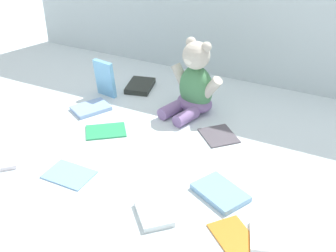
{
  "coord_description": "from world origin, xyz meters",
  "views": [
    {
      "loc": [
        0.4,
        -0.94,
        0.67
      ],
      "look_at": [
        -0.02,
        -0.1,
        0.1
      ],
      "focal_mm": 46.69,
      "sensor_mm": 36.0,
      "label": 1
    }
  ],
  "objects_px": {
    "book_case_4": "(220,193)",
    "book_case_5": "(69,174)",
    "book_case_8": "(281,239)",
    "book_case_6": "(105,79)",
    "book_case_0": "(234,236)",
    "book_case_3": "(140,86)",
    "teddy_bear": "(194,86)",
    "book_case_10": "(106,130)",
    "book_case_9": "(91,108)",
    "book_case_2": "(219,135)",
    "book_case_7": "(154,213)"
  },
  "relations": [
    {
      "from": "book_case_7",
      "to": "book_case_10",
      "type": "height_order",
      "value": "book_case_7"
    },
    {
      "from": "book_case_4",
      "to": "book_case_5",
      "type": "distance_m",
      "value": 0.38
    },
    {
      "from": "book_case_3",
      "to": "book_case_5",
      "type": "xyz_separation_m",
      "value": [
        0.08,
        -0.51,
        -0.0
      ]
    },
    {
      "from": "book_case_7",
      "to": "book_case_6",
      "type": "bearing_deg",
      "value": -90.07
    },
    {
      "from": "book_case_3",
      "to": "book_case_5",
      "type": "bearing_deg",
      "value": -94.39
    },
    {
      "from": "book_case_4",
      "to": "book_case_9",
      "type": "xyz_separation_m",
      "value": [
        -0.51,
        0.21,
        -0.0
      ]
    },
    {
      "from": "book_case_9",
      "to": "book_case_2",
      "type": "bearing_deg",
      "value": -146.34
    },
    {
      "from": "book_case_3",
      "to": "book_case_6",
      "type": "distance_m",
      "value": 0.13
    },
    {
      "from": "teddy_bear",
      "to": "book_case_2",
      "type": "height_order",
      "value": "teddy_bear"
    },
    {
      "from": "teddy_bear",
      "to": "book_case_0",
      "type": "distance_m",
      "value": 0.55
    },
    {
      "from": "book_case_6",
      "to": "book_case_5",
      "type": "bearing_deg",
      "value": -60.07
    },
    {
      "from": "teddy_bear",
      "to": "book_case_0",
      "type": "bearing_deg",
      "value": -40.89
    },
    {
      "from": "teddy_bear",
      "to": "book_case_9",
      "type": "distance_m",
      "value": 0.33
    },
    {
      "from": "book_case_4",
      "to": "book_case_8",
      "type": "xyz_separation_m",
      "value": [
        0.16,
        -0.08,
        -0.0
      ]
    },
    {
      "from": "book_case_4",
      "to": "book_case_10",
      "type": "relative_size",
      "value": 1.08
    },
    {
      "from": "book_case_0",
      "to": "book_case_8",
      "type": "bearing_deg",
      "value": 151.24
    },
    {
      "from": "book_case_7",
      "to": "book_case_8",
      "type": "bearing_deg",
      "value": 147.36
    },
    {
      "from": "book_case_4",
      "to": "book_case_6",
      "type": "bearing_deg",
      "value": -93.9
    },
    {
      "from": "book_case_4",
      "to": "book_case_7",
      "type": "relative_size",
      "value": 1.32
    },
    {
      "from": "book_case_6",
      "to": "book_case_0",
      "type": "bearing_deg",
      "value": -26.68
    },
    {
      "from": "book_case_3",
      "to": "book_case_7",
      "type": "height_order",
      "value": "book_case_3"
    },
    {
      "from": "book_case_4",
      "to": "teddy_bear",
      "type": "bearing_deg",
      "value": -120.93
    },
    {
      "from": "book_case_3",
      "to": "book_case_2",
      "type": "bearing_deg",
      "value": -39.34
    },
    {
      "from": "teddy_bear",
      "to": "book_case_3",
      "type": "bearing_deg",
      "value": -178.3
    },
    {
      "from": "book_case_7",
      "to": "book_case_10",
      "type": "relative_size",
      "value": 0.82
    },
    {
      "from": "book_case_5",
      "to": "book_case_10",
      "type": "xyz_separation_m",
      "value": [
        -0.03,
        0.21,
        0.0
      ]
    },
    {
      "from": "teddy_bear",
      "to": "book_case_6",
      "type": "height_order",
      "value": "teddy_bear"
    },
    {
      "from": "book_case_0",
      "to": "book_case_2",
      "type": "height_order",
      "value": "same"
    },
    {
      "from": "teddy_bear",
      "to": "book_case_0",
      "type": "relative_size",
      "value": 2.21
    },
    {
      "from": "book_case_0",
      "to": "book_case_7",
      "type": "relative_size",
      "value": 1.11
    },
    {
      "from": "teddy_bear",
      "to": "book_case_8",
      "type": "bearing_deg",
      "value": -31.37
    },
    {
      "from": "book_case_4",
      "to": "book_case_8",
      "type": "relative_size",
      "value": 0.97
    },
    {
      "from": "book_case_2",
      "to": "book_case_9",
      "type": "xyz_separation_m",
      "value": [
        -0.42,
        -0.03,
        0.0
      ]
    },
    {
      "from": "teddy_bear",
      "to": "book_case_4",
      "type": "xyz_separation_m",
      "value": [
        0.22,
        -0.35,
        -0.08
      ]
    },
    {
      "from": "book_case_3",
      "to": "book_case_5",
      "type": "distance_m",
      "value": 0.51
    },
    {
      "from": "book_case_6",
      "to": "book_case_8",
      "type": "xyz_separation_m",
      "value": [
        0.68,
        -0.39,
        -0.06
      ]
    },
    {
      "from": "book_case_9",
      "to": "book_case_10",
      "type": "bearing_deg",
      "value": 171.06
    },
    {
      "from": "book_case_5",
      "to": "book_case_8",
      "type": "bearing_deg",
      "value": -87.78
    },
    {
      "from": "teddy_bear",
      "to": "book_case_5",
      "type": "distance_m",
      "value": 0.47
    },
    {
      "from": "book_case_0",
      "to": "book_case_5",
      "type": "distance_m",
      "value": 0.44
    },
    {
      "from": "teddy_bear",
      "to": "book_case_4",
      "type": "bearing_deg",
      "value": -40.96
    },
    {
      "from": "book_case_0",
      "to": "book_case_2",
      "type": "xyz_separation_m",
      "value": [
        -0.17,
        0.35,
        0.0
      ]
    },
    {
      "from": "book_case_0",
      "to": "book_case_6",
      "type": "xyz_separation_m",
      "value": [
        -0.59,
        0.42,
        0.06
      ]
    },
    {
      "from": "book_case_3",
      "to": "book_case_4",
      "type": "bearing_deg",
      "value": -56.14
    },
    {
      "from": "book_case_2",
      "to": "book_case_4",
      "type": "relative_size",
      "value": 0.83
    },
    {
      "from": "book_case_3",
      "to": "book_case_5",
      "type": "height_order",
      "value": "book_case_3"
    },
    {
      "from": "book_case_8",
      "to": "book_case_10",
      "type": "xyz_separation_m",
      "value": [
        -0.56,
        0.2,
        -0.0
      ]
    },
    {
      "from": "book_case_0",
      "to": "book_case_3",
      "type": "bearing_deg",
      "value": -94.37
    },
    {
      "from": "book_case_3",
      "to": "book_case_4",
      "type": "distance_m",
      "value": 0.61
    },
    {
      "from": "book_case_4",
      "to": "book_case_9",
      "type": "distance_m",
      "value": 0.55
    }
  ]
}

